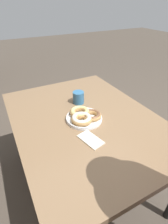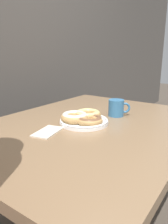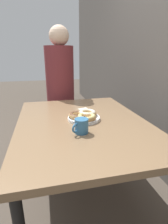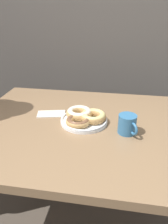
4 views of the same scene
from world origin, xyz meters
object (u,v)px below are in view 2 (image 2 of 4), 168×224
donut_plate (84,118)px  coffee_mug (117,108)px  dining_table (89,135)px  napkin (48,132)px

donut_plate → coffee_mug: size_ratio=2.32×
dining_table → coffee_mug: (0.20, -0.05, 0.11)m
donut_plate → napkin: size_ratio=1.54×
donut_plate → coffee_mug: coffee_mug is taller
donut_plate → coffee_mug: bearing=-18.0°
coffee_mug → dining_table: bearing=165.6°
napkin → coffee_mug: bearing=-17.2°
donut_plate → coffee_mug: 0.23m
dining_table → donut_plate: bearing=138.4°
coffee_mug → napkin: bearing=162.8°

